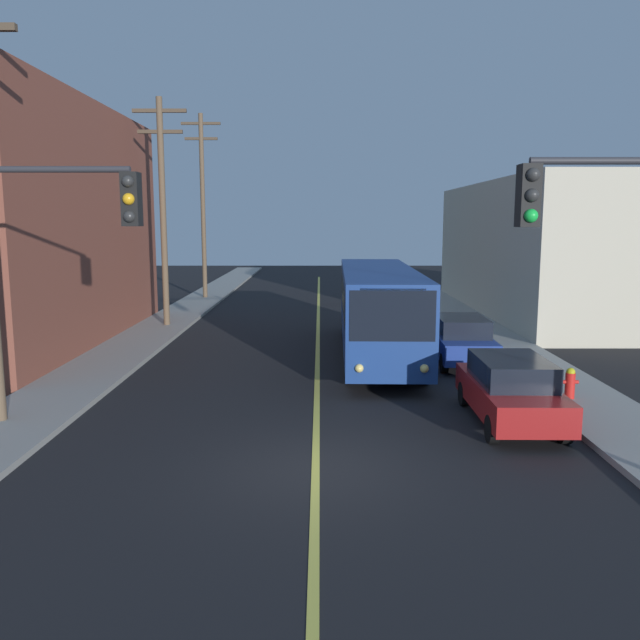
% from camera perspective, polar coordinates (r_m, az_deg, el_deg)
% --- Properties ---
extents(ground_plane, '(120.00, 120.00, 0.00)m').
position_cam_1_polar(ground_plane, '(13.25, -0.14, -12.99)').
color(ground_plane, black).
extents(sidewalk_left, '(2.50, 90.00, 0.15)m').
position_cam_1_polar(sidewalk_left, '(23.98, -17.59, -3.32)').
color(sidewalk_left, gray).
rests_on(sidewalk_left, ground).
extents(sidewalk_right, '(2.50, 90.00, 0.15)m').
position_cam_1_polar(sidewalk_right, '(23.92, 17.71, -3.35)').
color(sidewalk_right, gray).
rests_on(sidewalk_right, ground).
extents(lane_stripe_center, '(0.16, 60.00, 0.01)m').
position_cam_1_polar(lane_stripe_center, '(27.75, 0.08, -1.46)').
color(lane_stripe_center, '#D8CC4C').
rests_on(lane_stripe_center, ground).
extents(building_right_warehouse, '(12.00, 19.94, 6.90)m').
position_cam_1_polar(building_right_warehouse, '(37.58, 22.93, 5.80)').
color(building_right_warehouse, beige).
rests_on(building_right_warehouse, ground).
extents(city_bus, '(2.83, 12.20, 3.20)m').
position_cam_1_polar(city_bus, '(23.64, 5.39, 1.17)').
color(city_bus, navy).
rests_on(city_bus, ground).
extents(parked_car_red, '(1.86, 4.42, 1.62)m').
position_cam_1_polar(parked_car_red, '(16.52, 16.69, -5.88)').
color(parked_car_red, maroon).
rests_on(parked_car_red, ground).
extents(parked_car_blue, '(1.92, 4.45, 1.62)m').
position_cam_1_polar(parked_car_blue, '(23.00, 12.55, -1.67)').
color(parked_car_blue, navy).
rests_on(parked_car_blue, ground).
extents(utility_pole_mid, '(2.40, 0.28, 10.18)m').
position_cam_1_polar(utility_pole_mid, '(30.51, -13.42, 10.05)').
color(utility_pole_mid, brown).
rests_on(utility_pole_mid, sidewalk_left).
extents(utility_pole_far, '(2.40, 0.28, 11.24)m').
position_cam_1_polar(utility_pole_far, '(41.37, -10.02, 10.49)').
color(utility_pole_far, brown).
rests_on(utility_pole_far, sidewalk_left).
extents(traffic_signal_left_corner, '(3.75, 0.48, 6.00)m').
position_cam_1_polar(traffic_signal_left_corner, '(13.50, -23.88, 5.45)').
color(traffic_signal_left_corner, '#2D2D33').
rests_on(traffic_signal_left_corner, sidewalk_left).
extents(fire_hydrant, '(0.44, 0.26, 0.84)m').
position_cam_1_polar(fire_hydrant, '(18.81, 21.42, -5.17)').
color(fire_hydrant, red).
rests_on(fire_hydrant, sidewalk_right).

